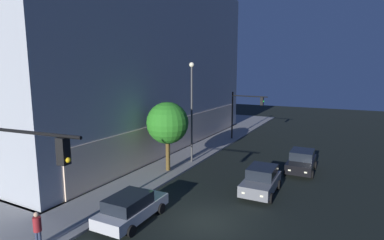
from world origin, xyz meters
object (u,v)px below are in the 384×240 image
at_px(car_black, 301,161).
at_px(pedestrian_waiting, 37,227).
at_px(car_grey, 261,180).
at_px(modern_building, 83,50).
at_px(street_lamp_sidewalk, 192,101).
at_px(car_silver, 131,207).
at_px(traffic_light_far_corner, 243,108).
at_px(sidewalk_tree, 167,123).
at_px(traffic_light_near_corner, 8,175).

bearing_deg(car_black, pedestrian_waiting, 152.34).
height_order(car_grey, car_black, car_grey).
xyz_separation_m(modern_building, street_lamp_sidewalk, (-3.88, -17.04, -5.17)).
relative_size(street_lamp_sidewalk, car_silver, 1.93).
height_order(modern_building, traffic_light_far_corner, modern_building).
bearing_deg(modern_building, car_grey, -107.50).
bearing_deg(sidewalk_tree, traffic_light_far_corner, -7.93).
height_order(traffic_light_far_corner, car_grey, traffic_light_far_corner).
relative_size(pedestrian_waiting, car_grey, 0.41).
relative_size(traffic_light_near_corner, street_lamp_sidewalk, 0.72).
bearing_deg(street_lamp_sidewalk, car_grey, -117.46).
distance_m(traffic_light_near_corner, car_black, 21.06).
height_order(modern_building, pedestrian_waiting, modern_building).
relative_size(traffic_light_far_corner, car_grey, 1.33).
distance_m(pedestrian_waiting, car_silver, 4.65).
height_order(traffic_light_far_corner, car_silver, traffic_light_far_corner).
relative_size(modern_building, pedestrian_waiting, 19.40).
height_order(sidewalk_tree, car_silver, sidewalk_tree).
bearing_deg(car_grey, car_black, -16.72).
distance_m(street_lamp_sidewalk, car_grey, 9.50).
height_order(sidewalk_tree, car_black, sidewalk_tree).
bearing_deg(traffic_light_near_corner, car_grey, -23.88).
relative_size(sidewalk_tree, car_silver, 1.23).
relative_size(modern_building, car_black, 7.68).
bearing_deg(car_silver, pedestrian_waiting, 154.30).
relative_size(traffic_light_near_corner, traffic_light_far_corner, 1.12).
bearing_deg(car_grey, street_lamp_sidewalk, 62.54).
bearing_deg(modern_building, traffic_light_near_corner, -138.64).
xyz_separation_m(traffic_light_near_corner, car_silver, (6.06, -0.58, -3.66)).
distance_m(sidewalk_tree, car_silver, 9.07).
bearing_deg(pedestrian_waiting, street_lamp_sidewalk, -0.01).
bearing_deg(car_silver, sidewalk_tree, 18.22).
height_order(traffic_light_near_corner, pedestrian_waiting, traffic_light_near_corner).
xyz_separation_m(modern_building, pedestrian_waiting, (-19.10, -17.04, -9.61)).
bearing_deg(traffic_light_far_corner, traffic_light_near_corner, -179.69).
bearing_deg(modern_building, pedestrian_waiting, -138.26).
bearing_deg(traffic_light_far_corner, sidewalk_tree, 172.07).
bearing_deg(car_black, traffic_light_near_corner, 158.27).
distance_m(traffic_light_near_corner, car_grey, 14.98).
relative_size(traffic_light_near_corner, car_grey, 1.48).
height_order(car_silver, car_grey, car_grey).
bearing_deg(street_lamp_sidewalk, car_black, -76.57).
bearing_deg(modern_building, car_silver, -128.07).
bearing_deg(traffic_light_near_corner, car_silver, -5.44).
bearing_deg(pedestrian_waiting, traffic_light_far_corner, -2.82).
relative_size(traffic_light_far_corner, car_black, 1.28).
distance_m(sidewalk_tree, car_black, 11.50).
bearing_deg(sidewalk_tree, car_grey, -95.75).
bearing_deg(modern_building, car_black, -93.72).
height_order(traffic_light_far_corner, sidewalk_tree, traffic_light_far_corner).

